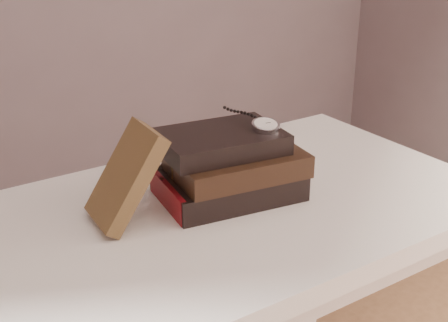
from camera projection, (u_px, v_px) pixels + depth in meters
table at (232, 244)px, 1.22m from camera, size 1.00×0.60×0.75m
book_stack at (229, 166)px, 1.19m from camera, size 0.29×0.22×0.13m
journal at (126, 176)px, 1.08m from camera, size 0.14×0.13×0.17m
pocket_watch at (264, 125)px, 1.18m from camera, size 0.06×0.16×0.02m
eyeglasses at (167, 152)px, 1.22m from camera, size 0.13×0.14×0.05m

